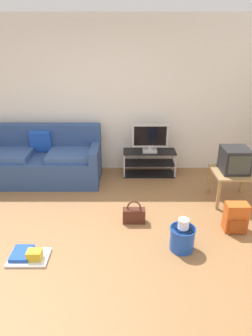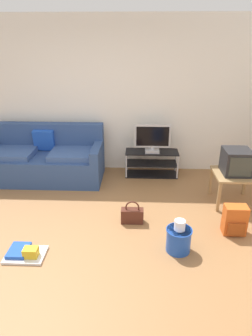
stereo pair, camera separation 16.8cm
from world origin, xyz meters
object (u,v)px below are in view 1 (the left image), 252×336
object	(u,v)px
tv_stand	(149,163)
side_table	(232,176)
handbag	(134,215)
couch	(42,161)
backpack	(235,217)
cleaning_bucket	(182,237)
floor_tray	(28,256)
crt_tv	(234,160)
flat_tv	(150,138)

from	to	relation	value
tv_stand	side_table	bearing A→B (deg)	-39.09
side_table	tv_stand	bearing A→B (deg)	140.91
handbag	tv_stand	bearing A→B (deg)	78.74
couch	backpack	xyz separation A→B (m)	(2.88, -1.56, -0.15)
side_table	handbag	xyz separation A→B (m)	(-1.50, -0.61, -0.30)
backpack	cleaning_bucket	xyz separation A→B (m)	(-0.75, -0.38, -0.02)
couch	backpack	distance (m)	3.28
couch	side_table	world-z (taller)	couch
cleaning_bucket	floor_tray	size ratio (longest dim) A/B	0.92
side_table	crt_tv	distance (m)	0.25
crt_tv	floor_tray	xyz separation A→B (m)	(-2.72, -1.38, -0.62)
tv_stand	cleaning_bucket	bearing A→B (deg)	-83.61
crt_tv	floor_tray	size ratio (longest dim) A/B	0.92
flat_tv	floor_tray	size ratio (longest dim) A/B	1.39
tv_stand	flat_tv	size ratio (longest dim) A/B	1.50
flat_tv	handbag	xyz separation A→B (m)	(-0.31, -1.55, -0.59)
flat_tv	side_table	bearing A→B (deg)	-38.43
handbag	cleaning_bucket	xyz separation A→B (m)	(0.55, -0.57, 0.06)
floor_tray	tv_stand	bearing A→B (deg)	56.60
couch	floor_tray	distance (m)	2.17
tv_stand	floor_tray	size ratio (longest dim) A/B	2.08
handbag	floor_tray	distance (m)	1.43
backpack	handbag	size ratio (longest dim) A/B	1.19
couch	flat_tv	bearing A→B (deg)	5.39
floor_tray	side_table	bearing A→B (deg)	26.63
backpack	floor_tray	distance (m)	2.59
cleaning_bucket	couch	bearing A→B (deg)	137.52
handbag	flat_tv	bearing A→B (deg)	78.59
handbag	cleaning_bucket	size ratio (longest dim) A/B	0.79
couch	tv_stand	bearing A→B (deg)	6.06
backpack	handbag	bearing A→B (deg)	149.63
floor_tray	handbag	bearing A→B (deg)	31.55
flat_tv	backpack	xyz separation A→B (m)	(0.99, -1.74, -0.51)
flat_tv	floor_tray	distance (m)	2.84
tv_stand	cleaning_bucket	distance (m)	2.16
tv_stand	crt_tv	world-z (taller)	crt_tv
couch	cleaning_bucket	distance (m)	2.88
backpack	handbag	xyz separation A→B (m)	(-1.31, 0.19, -0.08)
couch	floor_tray	bearing A→B (deg)	-80.61
couch	side_table	bearing A→B (deg)	-13.95
couch	cleaning_bucket	bearing A→B (deg)	-42.48
backpack	cleaning_bucket	size ratio (longest dim) A/B	0.94
couch	tv_stand	xyz separation A→B (m)	(1.88, 0.20, -0.12)
couch	floor_tray	xyz separation A→B (m)	(0.35, -2.12, -0.30)
couch	handbag	distance (m)	2.10
crt_tv	cleaning_bucket	world-z (taller)	crt_tv
couch	side_table	distance (m)	3.16
tv_stand	crt_tv	distance (m)	1.58
couch	cleaning_bucket	xyz separation A→B (m)	(2.12, -1.94, -0.17)
flat_tv	side_table	distance (m)	1.54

